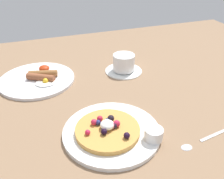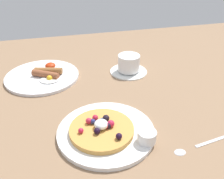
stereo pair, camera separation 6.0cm
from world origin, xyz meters
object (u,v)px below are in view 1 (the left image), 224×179
object	(u,v)px
coffee_cup	(124,62)
teaspoon	(197,142)
syrup_ramekin	(154,134)
breakfast_plate	(37,80)
coffee_saucer	(124,70)
pancake_plate	(112,132)

from	to	relation	value
coffee_cup	teaspoon	size ratio (longest dim) A/B	0.72
syrup_ramekin	breakfast_plate	distance (cm)	47.79
syrup_ramekin	teaspoon	size ratio (longest dim) A/B	0.30
coffee_saucer	teaspoon	world-z (taller)	coffee_saucer
syrup_ramekin	coffee_cup	world-z (taller)	coffee_cup
syrup_ramekin	coffee_saucer	xyz separation A→B (cm)	(7.33, 37.90, -2.33)
syrup_ramekin	teaspoon	distance (cm)	11.15
syrup_ramekin	teaspoon	bearing A→B (deg)	-20.65
pancake_plate	teaspoon	world-z (taller)	pancake_plate
breakfast_plate	coffee_saucer	size ratio (longest dim) A/B	1.89
pancake_plate	breakfast_plate	world-z (taller)	pancake_plate
coffee_saucer	teaspoon	size ratio (longest dim) A/B	0.91
breakfast_plate	teaspoon	xyz separation A→B (cm)	(34.27, -45.05, -0.27)
syrup_ramekin	breakfast_plate	bearing A→B (deg)	120.31
coffee_cup	pancake_plate	bearing A→B (deg)	-116.69
syrup_ramekin	coffee_saucer	bearing A→B (deg)	79.05
pancake_plate	coffee_saucer	size ratio (longest dim) A/B	1.81
syrup_ramekin	teaspoon	world-z (taller)	syrup_ramekin
syrup_ramekin	coffee_saucer	world-z (taller)	syrup_ramekin
coffee_cup	teaspoon	world-z (taller)	coffee_cup
breakfast_plate	coffee_cup	distance (cm)	31.81
pancake_plate	coffee_saucer	world-z (taller)	pancake_plate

